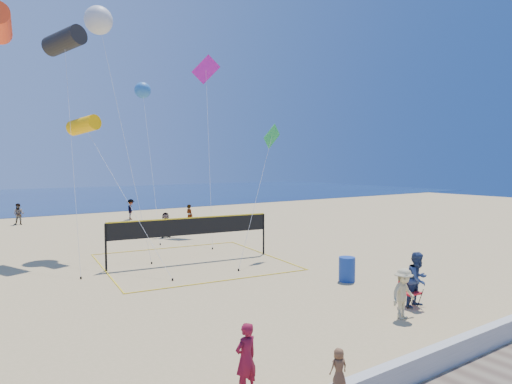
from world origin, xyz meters
TOP-DOWN VIEW (x-y plane):
  - ground at (0.00, 0.00)m, footprint 120.00×120.00m
  - ocean at (0.00, 62.00)m, footprint 140.00×50.00m
  - seawall at (0.00, -3.00)m, footprint 32.00×0.30m
  - woman at (-2.57, -1.26)m, footprint 0.62×0.46m
  - toddler at (-1.53, -3.03)m, footprint 0.42×0.32m
  - bystander_a at (5.72, 0.34)m, footprint 0.98×0.79m
  - bystander_b at (4.28, -0.16)m, footprint 1.08×0.66m
  - far_person_1 at (4.54, 19.22)m, footprint 1.63×0.81m
  - far_person_2 at (8.05, 22.68)m, footprint 0.54×0.72m
  - far_person_3 at (-2.69, 31.86)m, footprint 1.04×0.95m
  - far_person_4 at (5.97, 30.02)m, footprint 1.05×1.33m
  - camp_chair at (5.49, 0.58)m, footprint 0.66×0.80m
  - trash_barrel at (6.19, 4.15)m, footprint 0.88×0.88m
  - volleyball_net at (2.48, 11.33)m, footprint 9.52×9.39m
  - kite_1 at (-2.08, 17.15)m, footprint 2.05×7.59m
  - kite_2 at (-1.43, 16.14)m, footprint 2.38×8.79m
  - kite_4 at (6.66, 10.30)m, footprint 4.21×2.33m
  - kite_5 at (8.24, 20.17)m, footprint 4.28×7.46m
  - kite_6 at (0.07, 18.20)m, footprint 2.00×7.19m
  - kite_7 at (4.91, 23.99)m, footprint 2.52×7.96m

SIDE VIEW (x-z plane):
  - ground at x=0.00m, z-range 0.00..0.00m
  - ocean at x=0.00m, z-range 0.00..0.03m
  - seawall at x=0.00m, z-range 0.00..0.60m
  - trash_barrel at x=6.19m, z-range 0.00..1.03m
  - camp_chair at x=5.49m, z-range 0.01..1.27m
  - woman at x=-2.57m, z-range 0.00..1.58m
  - bystander_b at x=4.28m, z-range 0.00..1.64m
  - far_person_1 at x=4.54m, z-range 0.00..1.69m
  - far_person_3 at x=-2.69m, z-range 0.00..1.73m
  - far_person_2 at x=8.05m, z-range 0.00..1.78m
  - far_person_4 at x=5.97m, z-range 0.00..1.81m
  - bystander_a at x=5.72m, z-range 0.00..1.93m
  - toddler at x=-1.53m, z-range 0.60..1.37m
  - volleyball_net at x=2.48m, z-range 0.41..2.70m
  - kite_4 at x=6.66m, z-range 2.45..9.59m
  - kite_2 at x=-1.43m, z-range 3.24..10.83m
  - kite_7 at x=4.91m, z-range 4.93..16.00m
  - kite_5 at x=8.24m, z-range 4.89..17.77m
  - kite_1 at x=-2.08m, z-range 5.44..17.75m
  - kite_6 at x=0.07m, z-range 6.25..20.39m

